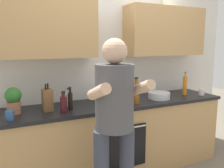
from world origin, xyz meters
TOP-DOWN VIEW (x-y plane):
  - back_wall_unit at (-0.00, 0.27)m, footprint 4.00×0.38m
  - counter at (-0.00, -0.00)m, footprint 2.84×0.67m
  - person_standing at (-0.40, -0.72)m, footprint 0.49×0.45m
  - bottle_juice at (1.05, -0.02)m, footprint 0.06×0.06m
  - bottle_water at (-0.58, 0.09)m, footprint 0.07×0.07m
  - bottle_soda at (-0.30, -0.12)m, footprint 0.08×0.08m
  - bottle_soy at (-0.62, -0.09)m, footprint 0.05×0.05m
  - bottle_syrup at (0.17, -0.16)m, footprint 0.08×0.08m
  - bottle_wine at (-0.71, -0.16)m, footprint 0.07×0.07m
  - cup_coffee at (1.25, -0.15)m, footprint 0.07×0.07m
  - cup_tea at (-1.23, -0.18)m, footprint 0.08×0.08m
  - cup_stoneware at (0.15, -0.01)m, footprint 0.08×0.08m
  - mixing_bowl at (0.58, -0.07)m, footprint 0.28×0.28m
  - knife_block at (-0.84, 0.00)m, footprint 0.10×0.14m
  - potted_herb at (-1.18, 0.03)m, footprint 0.16×0.16m
  - grocery_bag_rice at (-0.13, 0.01)m, footprint 0.24×0.24m

SIDE VIEW (x-z plane):
  - counter at x=0.00m, z-range 0.00..0.90m
  - mixing_bowl at x=0.58m, z-range 0.90..0.99m
  - cup_coffee at x=1.25m, z-range 0.90..0.99m
  - cup_stoneware at x=0.15m, z-range 0.90..0.99m
  - cup_tea at x=-1.23m, z-range 0.90..0.99m
  - bottle_soda at x=-0.30m, z-range 0.88..1.07m
  - person_standing at x=-0.40m, z-range 0.15..1.80m
  - grocery_bag_rice at x=-0.13m, z-range 0.90..1.06m
  - bottle_water at x=-0.58m, z-range 0.88..1.09m
  - bottle_wine at x=-0.71m, z-range 0.88..1.11m
  - bottle_soy at x=-0.62m, z-range 0.88..1.13m
  - knife_block at x=-0.84m, z-range 0.87..1.16m
  - bottle_syrup at x=0.17m, z-range 0.87..1.19m
  - bottle_juice at x=1.05m, z-range 0.87..1.20m
  - potted_herb at x=-1.18m, z-range 0.91..1.18m
  - back_wall_unit at x=0.00m, z-range 0.25..2.75m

